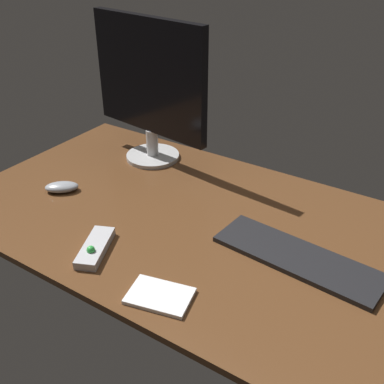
{
  "coord_description": "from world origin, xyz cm",
  "views": [
    {
      "loc": [
        67.53,
        -97.93,
        80.47
      ],
      "look_at": [
        0.24,
        4.72,
        8.0
      ],
      "focal_mm": 43.81,
      "sensor_mm": 36.0,
      "label": 1
    }
  ],
  "objects_px": {
    "monitor": "(150,85)",
    "computer_mouse": "(62,187)",
    "keyboard": "(298,258)",
    "media_remote": "(95,248)",
    "notepad": "(160,296)"
  },
  "relations": [
    {
      "from": "monitor",
      "to": "computer_mouse",
      "type": "height_order",
      "value": "monitor"
    },
    {
      "from": "monitor",
      "to": "keyboard",
      "type": "bearing_deg",
      "value": -14.32
    },
    {
      "from": "computer_mouse",
      "to": "keyboard",
      "type": "bearing_deg",
      "value": -33.35
    },
    {
      "from": "keyboard",
      "to": "monitor",
      "type": "bearing_deg",
      "value": 163.18
    },
    {
      "from": "computer_mouse",
      "to": "notepad",
      "type": "relative_size",
      "value": 0.72
    },
    {
      "from": "monitor",
      "to": "notepad",
      "type": "height_order",
      "value": "monitor"
    },
    {
      "from": "media_remote",
      "to": "notepad",
      "type": "relative_size",
      "value": 1.19
    },
    {
      "from": "media_remote",
      "to": "computer_mouse",
      "type": "bearing_deg",
      "value": -143.44
    },
    {
      "from": "monitor",
      "to": "media_remote",
      "type": "height_order",
      "value": "monitor"
    },
    {
      "from": "keyboard",
      "to": "notepad",
      "type": "distance_m",
      "value": 0.38
    },
    {
      "from": "media_remote",
      "to": "monitor",
      "type": "bearing_deg",
      "value": 177.89
    },
    {
      "from": "monitor",
      "to": "keyboard",
      "type": "relative_size",
      "value": 1.13
    },
    {
      "from": "monitor",
      "to": "computer_mouse",
      "type": "bearing_deg",
      "value": -98.16
    },
    {
      "from": "computer_mouse",
      "to": "media_remote",
      "type": "height_order",
      "value": "media_remote"
    },
    {
      "from": "computer_mouse",
      "to": "media_remote",
      "type": "relative_size",
      "value": 0.61
    }
  ]
}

